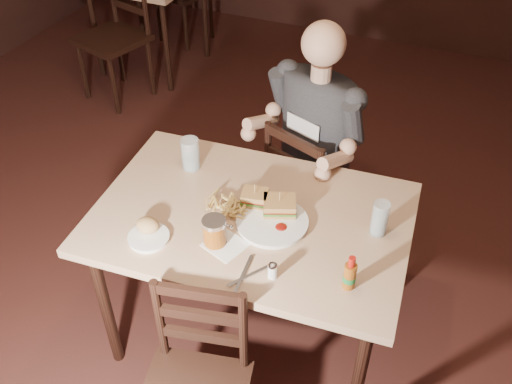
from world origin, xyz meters
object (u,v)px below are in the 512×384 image
at_px(chair_far, 313,189).
at_px(dinner_plate, 272,223).
at_px(diner, 313,117).
at_px(glass_right, 380,218).
at_px(hot_sauce, 350,272).
at_px(side_plate, 149,238).
at_px(syrup_dispenser, 214,232).
at_px(glass_left, 190,154).
at_px(main_table, 251,229).
at_px(bg_chair_near, 112,38).

bearing_deg(chair_far, dinner_plate, 113.00).
height_order(diner, dinner_plate, diner).
bearing_deg(glass_right, diner, 130.58).
bearing_deg(hot_sauce, chair_far, 114.33).
xyz_separation_m(diner, side_plate, (-0.36, -0.88, -0.11)).
bearing_deg(hot_sauce, syrup_dispenser, 178.35).
bearing_deg(dinner_plate, diner, 94.08).
relative_size(glass_right, side_plate, 0.94).
xyz_separation_m(chair_far, dinner_plate, (0.03, -0.67, 0.35)).
distance_m(diner, glass_left, 0.59).
bearing_deg(main_table, glass_right, 10.86).
bearing_deg(bg_chair_near, glass_left, -28.74).
height_order(bg_chair_near, side_plate, bg_chair_near).
xyz_separation_m(chair_far, side_plate, (-0.38, -0.93, 0.35)).
bearing_deg(glass_left, glass_right, -6.13).
xyz_separation_m(chair_far, diner, (-0.02, -0.04, 0.46)).
relative_size(bg_chair_near, glass_left, 6.58).
bearing_deg(diner, side_plate, -91.66).
distance_m(diner, hot_sauce, 0.91).
distance_m(diner, glass_right, 0.67).
bearing_deg(glass_left, chair_far, 46.73).
bearing_deg(dinner_plate, syrup_dispenser, -132.94).
xyz_separation_m(main_table, dinner_plate, (0.10, -0.02, 0.08)).
distance_m(glass_left, side_plate, 0.47).
relative_size(chair_far, glass_left, 5.81).
bearing_deg(side_plate, glass_left, 97.08).
height_order(glass_right, syrup_dispenser, glass_right).
distance_m(bg_chair_near, dinner_plate, 2.56).
bearing_deg(diner, dinner_plate, -65.35).
distance_m(main_table, glass_right, 0.52).
distance_m(main_table, dinner_plate, 0.13).
distance_m(glass_left, syrup_dispenser, 0.49).
height_order(glass_left, hot_sauce, glass_left).
bearing_deg(glass_right, side_plate, -154.98).
relative_size(diner, hot_sauce, 6.22).
distance_m(glass_right, syrup_dispenser, 0.63).
distance_m(chair_far, bg_chair_near, 2.14).
relative_size(bg_chair_near, dinner_plate, 3.47).
bearing_deg(glass_right, syrup_dispenser, -152.38).
bearing_deg(syrup_dispenser, glass_left, 124.04).
bearing_deg(side_plate, bg_chair_near, 127.84).
bearing_deg(diner, glass_left, -114.43).
xyz_separation_m(glass_left, side_plate, (0.06, -0.46, -0.07)).
height_order(glass_left, syrup_dispenser, glass_left).
distance_m(bg_chair_near, diner, 2.18).
bearing_deg(main_table, syrup_dispenser, -108.45).
bearing_deg(glass_right, bg_chair_near, 145.77).
height_order(chair_far, diner, diner).
bearing_deg(dinner_plate, side_plate, -147.56).
distance_m(main_table, chair_far, 0.70).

